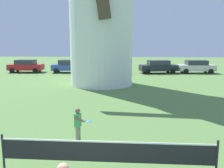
# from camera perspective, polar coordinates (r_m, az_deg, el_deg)

# --- Properties ---
(windmill) EXTENTS (9.28, 6.06, 14.48)m
(windmill) POSITION_cam_1_polar(r_m,az_deg,el_deg) (21.00, -2.64, 19.10)
(windmill) COLOR white
(windmill) RESTS_ON ground_plane
(tennis_net) EXTENTS (5.78, 0.06, 1.10)m
(tennis_net) POSITION_cam_1_polar(r_m,az_deg,el_deg) (6.61, -1.31, -15.89)
(tennis_net) COLOR black
(tennis_net) RESTS_ON ground_plane
(player_far) EXTENTS (0.70, 0.67, 1.25)m
(player_far) POSITION_cam_1_polar(r_m,az_deg,el_deg) (8.81, -8.03, -9.18)
(player_far) COLOR #9E937F
(player_far) RESTS_ON ground_plane
(parked_car_red) EXTENTS (4.26, 2.06, 1.56)m
(parked_car_red) POSITION_cam_1_polar(r_m,az_deg,el_deg) (31.73, -19.85, 4.11)
(parked_car_red) COLOR red
(parked_car_red) RESTS_ON ground_plane
(parked_car_blue) EXTENTS (4.07, 2.24, 1.56)m
(parked_car_blue) POSITION_cam_1_polar(r_m,az_deg,el_deg) (30.12, -10.47, 4.25)
(parked_car_blue) COLOR #334C99
(parked_car_blue) RESTS_ON ground_plane
(parked_car_mustard) EXTENTS (4.31, 2.22, 1.56)m
(parked_car_mustard) POSITION_cam_1_polar(r_m,az_deg,el_deg) (29.13, -0.51, 4.23)
(parked_car_mustard) COLOR #999919
(parked_car_mustard) RESTS_ON ground_plane
(parked_car_black) EXTENTS (4.72, 2.55, 1.56)m
(parked_car_black) POSITION_cam_1_polar(r_m,az_deg,el_deg) (29.46, 10.99, 4.12)
(parked_car_black) COLOR #1E232D
(parked_car_black) RESTS_ON ground_plane
(parked_car_cream) EXTENTS (4.46, 2.14, 1.56)m
(parked_car_cream) POSITION_cam_1_polar(r_m,az_deg,el_deg) (30.76, 19.44, 3.97)
(parked_car_cream) COLOR silver
(parked_car_cream) RESTS_ON ground_plane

